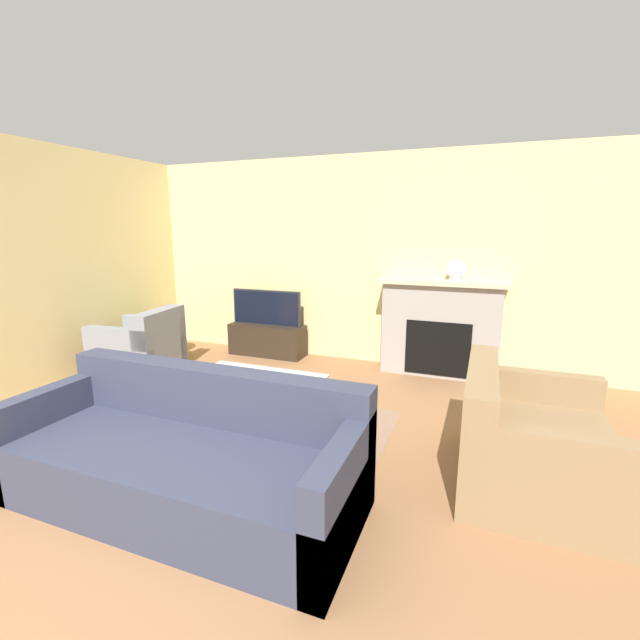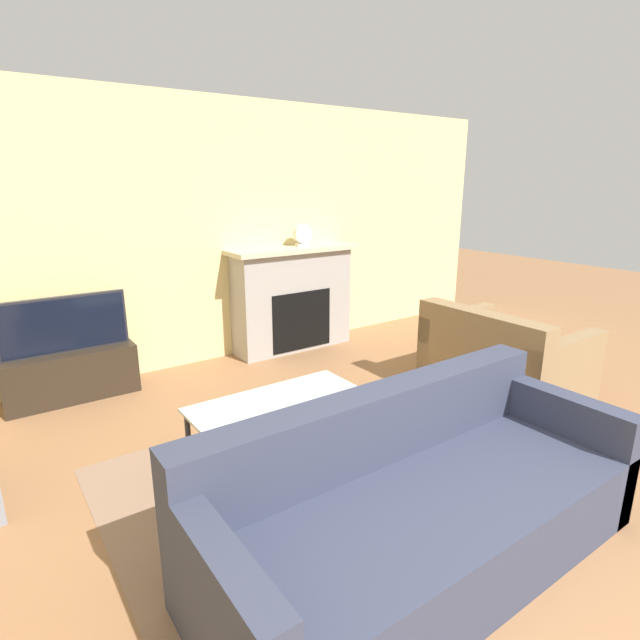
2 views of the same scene
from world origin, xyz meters
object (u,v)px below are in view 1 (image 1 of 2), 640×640
couch_sectional (186,459)px  couch_loveseat (529,445)px  potted_plant (163,326)px  tv (266,308)px  armchair_by_window (142,350)px  coffee_table (258,381)px  mantel_clock (456,270)px

couch_sectional → couch_loveseat: same height
couch_loveseat → couch_sectional: bearing=115.7°
couch_sectional → potted_plant: (-2.37, 2.54, 0.15)m
tv → potted_plant: tv is taller
armchair_by_window → coffee_table: armchair_by_window is taller
coffee_table → couch_loveseat: bearing=-3.8°
armchair_by_window → couch_loveseat: bearing=71.2°
tv → armchair_by_window: bearing=-129.7°
tv → potted_plant: 1.45m
coffee_table → mantel_clock: bearing=53.1°
tv → mantel_clock: (2.50, 0.07, 0.61)m
couch_loveseat → coffee_table: 2.24m
couch_loveseat → mantel_clock: bearing=17.7°
armchair_by_window → potted_plant: (-0.23, 0.67, 0.14)m
potted_plant → mantel_clock: bearing=10.1°
coffee_table → mantel_clock: size_ratio=4.81×
tv → couch_loveseat: size_ratio=0.82×
couch_loveseat → potted_plant: 4.75m
couch_loveseat → mantel_clock: mantel_clock is taller
couch_sectional → couch_loveseat: bearing=25.7°
mantel_clock → coffee_table: bearing=-126.9°
armchair_by_window → mantel_clock: 3.94m
tv → couch_loveseat: (3.20, -2.13, -0.40)m
couch_loveseat → coffee_table: size_ratio=1.06×
coffee_table → potted_plant: (-2.26, 1.37, 0.02)m
tv → potted_plant: (-1.29, -0.61, -0.25)m
couch_loveseat → potted_plant: size_ratio=1.78×
couch_loveseat → coffee_table: couch_loveseat is taller
tv → mantel_clock: mantel_clock is taller
tv → mantel_clock: size_ratio=4.16×
armchair_by_window → mantel_clock: bearing=103.1°
tv → couch_sectional: tv is taller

